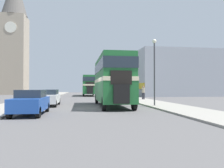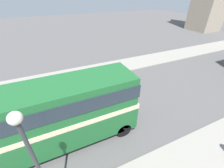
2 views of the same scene
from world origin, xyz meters
The scene contains 12 objects.
ground_plane centered at (0.00, 0.00, 0.00)m, with size 120.00×120.00×0.00m, color #565454.
sidewalk_right centered at (6.75, 0.00, 0.06)m, with size 3.50×120.00×0.12m.
sidewalk_left centered at (-6.75, 0.00, 0.06)m, with size 3.50×120.00×0.12m.
double_decker_bus centered at (1.97, 1.74, 2.56)m, with size 2.55×9.34×4.32m.
bus_distant centered at (0.81, 27.15, 2.41)m, with size 2.55×10.25×4.04m.
car_parked_near centered at (-3.90, -3.59, 0.79)m, with size 1.73×4.12×1.55m.
car_parked_mid centered at (-3.79, 2.96, 0.78)m, with size 1.82×4.13×1.51m.
pedestrian_walking centered at (7.41, 10.37, 1.14)m, with size 0.37×0.37×1.81m.
bicycle_on_pavement centered at (6.92, 19.75, 0.48)m, with size 0.05×1.76×0.78m.
street_lamp centered at (5.62, 0.78, 3.96)m, with size 0.36×0.36×5.86m.
church_tower centered at (-17.07, 38.50, 15.42)m, with size 6.10×6.10×30.15m.
shop_building_block centered at (18.07, 24.03, 4.50)m, with size 15.61×9.50×9.01m.
Camera 1 is at (-0.82, -17.75, 1.69)m, focal length 35.00 mm.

